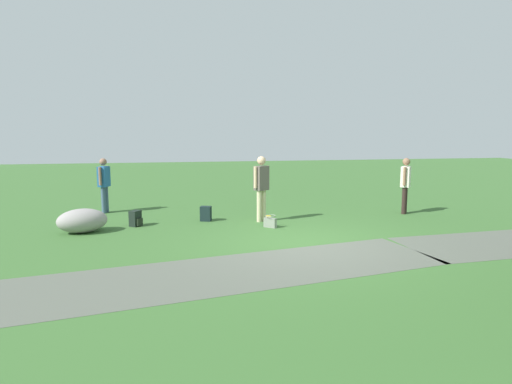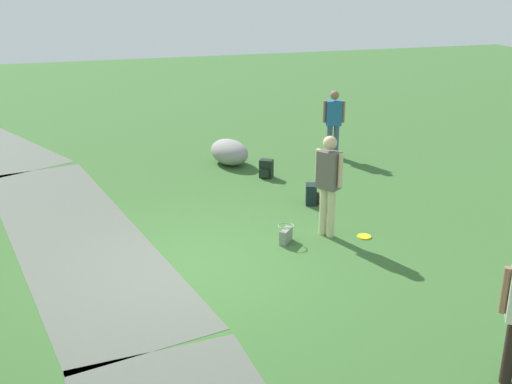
{
  "view_description": "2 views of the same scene",
  "coord_description": "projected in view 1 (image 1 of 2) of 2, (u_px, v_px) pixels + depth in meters",
  "views": [
    {
      "loc": [
        2.77,
        9.15,
        2.5
      ],
      "look_at": [
        1.01,
        -0.58,
        1.07
      ],
      "focal_mm": 31.4,
      "sensor_mm": 36.0,
      "label": 1
    },
    {
      "loc": [
        -8.34,
        1.59,
        4.28
      ],
      "look_at": [
        0.7,
        -1.23,
        0.86
      ],
      "focal_mm": 43.15,
      "sensor_mm": 36.0,
      "label": 2
    }
  ],
  "objects": [
    {
      "name": "ground_plane",
      "position": [
        306.0,
        243.0,
        9.75
      ],
      "size": [
        48.0,
        48.0,
        0.0
      ],
      "primitive_type": "plane",
      "color": "#38632E"
    },
    {
      "name": "footpath_segment_mid",
      "position": [
        229.0,
        272.0,
        7.77
      ],
      "size": [
        8.25,
        3.56,
        0.01
      ],
      "color": "#555A4F",
      "rests_on": "ground"
    },
    {
      "name": "lawn_boulder",
      "position": [
        82.0,
        221.0,
        10.71
      ],
      "size": [
        1.31,
        1.02,
        0.58
      ],
      "color": "gray",
      "rests_on": "ground"
    },
    {
      "name": "woman_with_handbag",
      "position": [
        261.0,
        184.0,
        11.89
      ],
      "size": [
        0.45,
        0.4,
        1.75
      ],
      "color": "beige",
      "rests_on": "ground"
    },
    {
      "name": "man_near_boulder",
      "position": [
        405.0,
        182.0,
        13.0
      ],
      "size": [
        0.41,
        0.43,
        1.63
      ],
      "color": "#2D1F1C",
      "rests_on": "ground"
    },
    {
      "name": "passerby_on_path",
      "position": [
        104.0,
        182.0,
        13.13
      ],
      "size": [
        0.34,
        0.5,
        1.61
      ],
      "color": "#3D566F",
      "rests_on": "ground"
    },
    {
      "name": "handbag_on_grass",
      "position": [
        270.0,
        222.0,
        11.29
      ],
      "size": [
        0.38,
        0.38,
        0.31
      ],
      "color": "gray",
      "rests_on": "ground"
    },
    {
      "name": "backpack_by_boulder",
      "position": [
        136.0,
        219.0,
        11.43
      ],
      "size": [
        0.35,
        0.34,
        0.4
      ],
      "color": "black",
      "rests_on": "ground"
    },
    {
      "name": "spare_backpack_on_lawn",
      "position": [
        206.0,
        214.0,
        12.07
      ],
      "size": [
        0.33,
        0.33,
        0.4
      ],
      "color": "black",
      "rests_on": "ground"
    },
    {
      "name": "frisbee_on_grass",
      "position": [
        267.0,
        216.0,
        12.66
      ],
      "size": [
        0.24,
        0.24,
        0.02
      ],
      "color": "yellow",
      "rests_on": "ground"
    }
  ]
}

